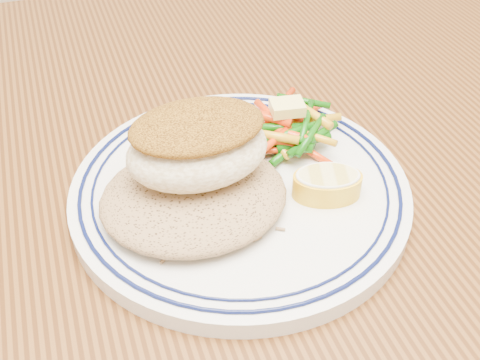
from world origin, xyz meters
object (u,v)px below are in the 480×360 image
object	(u,v)px
plate	(240,190)
lemon_wedge	(327,183)
dining_table	(256,262)
rice_pilaf	(194,193)
fish_fillet	(197,145)
vegetable_pile	(286,131)

from	to	relation	value
plate	lemon_wedge	size ratio (longest dim) A/B	4.39
dining_table	lemon_wedge	world-z (taller)	lemon_wedge
dining_table	lemon_wedge	size ratio (longest dim) A/B	24.14
plate	rice_pilaf	world-z (taller)	rice_pilaf
plate	dining_table	bearing A→B (deg)	30.10
fish_fillet	lemon_wedge	world-z (taller)	fish_fillet
rice_pilaf	vegetable_pile	distance (m)	0.11
vegetable_pile	fish_fillet	bearing A→B (deg)	-155.88
rice_pilaf	lemon_wedge	xyz separation A→B (m)	(0.10, -0.02, -0.00)
dining_table	lemon_wedge	xyz separation A→B (m)	(0.04, -0.05, 0.12)
fish_fillet	lemon_wedge	distance (m)	0.11
fish_fillet	lemon_wedge	size ratio (longest dim) A/B	1.75
plate	vegetable_pile	world-z (taller)	vegetable_pile
plate	fish_fillet	size ratio (longest dim) A/B	2.51
rice_pilaf	fish_fillet	world-z (taller)	fish_fillet
vegetable_pile	plate	bearing A→B (deg)	-144.43
fish_fillet	vegetable_pile	distance (m)	0.10
plate	vegetable_pile	distance (m)	0.07
dining_table	lemon_wedge	bearing A→B (deg)	-48.95
rice_pilaf	lemon_wedge	world-z (taller)	rice_pilaf
dining_table	fish_fillet	distance (m)	0.17
rice_pilaf	dining_table	bearing A→B (deg)	21.88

